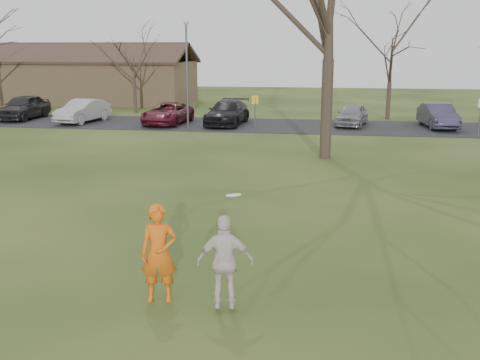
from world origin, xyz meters
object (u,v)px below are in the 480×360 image
player_defender (159,253)px  catching_play (225,262)px  car_0 (24,107)px  car_4 (352,115)px  car_5 (438,116)px  car_1 (83,111)px  building (76,80)px  lamp_post (187,61)px  car_3 (227,113)px  car_2 (168,113)px

player_defender → catching_play: (1.32, -0.30, 0.03)m
car_0 → car_4: bearing=-0.1°
car_5 → car_4: bearing=172.0°
car_1 → building: bearing=125.9°
car_1 → lamp_post: 8.30m
car_3 → car_2: bearing=-171.5°
catching_play → building: bearing=118.2°
catching_play → car_5: bearing=72.3°
car_3 → building: building is taller
building → lamp_post: 20.99m
car_0 → car_4: car_0 is taller
car_0 → car_2: bearing=-5.3°
building → car_5: bearing=-23.9°
car_2 → car_3: bearing=9.1°
car_1 → catching_play: (13.77, -24.60, 0.20)m
catching_play → car_1: bearing=119.2°
car_3 → building: (-15.90, 13.10, 1.16)m
car_4 → car_5: size_ratio=0.91×
car_2 → car_5: bearing=6.8°
player_defender → car_3: player_defender is taller
car_2 → catching_play: size_ratio=2.22×
car_0 → car_5: bearing=-0.6°
car_2 → catching_play: (8.21, -24.65, 0.27)m
car_5 → catching_play: 26.73m
car_0 → car_5: 26.45m
car_1 → car_3: size_ratio=0.87×
car_2 → car_4: bearing=9.0°
car_5 → building: bearing=150.0°
player_defender → car_2: 25.31m
player_defender → car_5: 26.87m
car_0 → car_5: car_0 is taller
catching_play → car_2: bearing=108.4°
car_5 → lamp_post: bearing=-174.8°
car_2 → lamp_post: 4.27m
car_0 → car_1: (4.57, -0.91, -0.08)m
player_defender → car_1: bearing=105.1°
car_3 → catching_play: bearing=-76.5°
player_defender → car_3: size_ratio=0.37×
player_defender → car_3: (-3.17, 24.68, -0.17)m
car_1 → building: (-6.61, 13.48, 1.17)m
car_5 → lamp_post: lamp_post is taller
car_2 → catching_play: 25.98m
car_1 → car_2: car_1 is taller
car_5 → player_defender: bearing=-116.6°
car_5 → catching_play: bearing=-113.7°
lamp_post → car_4: bearing=17.8°
building → car_3: bearing=-39.5°
car_2 → car_1: bearing=-175.6°
player_defender → car_5: player_defender is taller
car_3 → car_1: bearing=-174.3°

